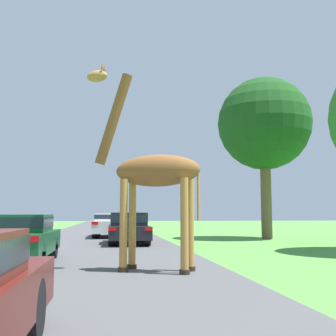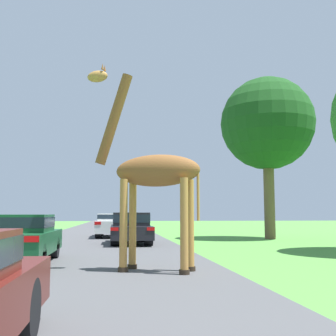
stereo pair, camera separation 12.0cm
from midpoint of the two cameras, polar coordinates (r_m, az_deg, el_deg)
road at (r=29.36m, az=-9.35°, el=-8.76°), size 7.18×120.00×0.00m
giraffe_near_road at (r=10.12m, az=-2.59°, el=-0.82°), size 2.89×1.60×5.17m
car_queue_right at (r=19.43m, az=-5.58°, el=-7.97°), size 1.78×4.62×1.40m
car_queue_left at (r=25.09m, az=-8.03°, el=-7.54°), size 1.91×4.78×1.36m
car_far_ahead at (r=12.42m, az=-20.08°, el=-8.77°), size 1.86×4.21×1.32m
tree_left_edge at (r=24.01m, az=12.77°, el=5.78°), size 5.13×5.13×8.88m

